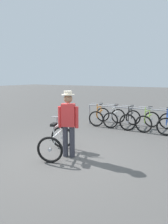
% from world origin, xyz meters
% --- Properties ---
extents(ground_plane, '(80.00, 80.00, 0.00)m').
position_xyz_m(ground_plane, '(0.00, 0.00, 0.00)').
color(ground_plane, '#514F4C').
extents(bike_rack_rail, '(3.91, 0.10, 0.88)m').
position_xyz_m(bike_rack_rail, '(0.64, 3.69, 0.68)').
color(bike_rack_rail, '#99999E').
rests_on(bike_rack_rail, ground).
extents(racked_bike_orange, '(0.82, 1.18, 0.97)m').
position_xyz_m(racked_bike_orange, '(-0.86, 3.86, 0.37)').
color(racked_bike_orange, black).
rests_on(racked_bike_orange, ground).
extents(racked_bike_white, '(0.71, 1.15, 0.98)m').
position_xyz_m(racked_bike_white, '(-0.16, 3.86, 0.37)').
color(racked_bike_white, black).
rests_on(racked_bike_white, ground).
extents(racked_bike_black, '(0.74, 1.16, 0.98)m').
position_xyz_m(racked_bike_black, '(0.54, 3.87, 0.37)').
color(racked_bike_black, black).
rests_on(racked_bike_black, ground).
extents(racked_bike_lime, '(0.76, 1.15, 0.97)m').
position_xyz_m(racked_bike_lime, '(1.24, 3.88, 0.37)').
color(racked_bike_lime, black).
rests_on(racked_bike_lime, ground).
extents(racked_bike_blue, '(0.73, 1.12, 0.97)m').
position_xyz_m(racked_bike_blue, '(1.94, 3.89, 0.37)').
color(racked_bike_blue, black).
rests_on(racked_bike_blue, ground).
extents(featured_bicycle, '(0.98, 1.26, 1.09)m').
position_xyz_m(featured_bicycle, '(-0.35, 0.15, 0.49)').
color(featured_bicycle, black).
rests_on(featured_bicycle, ground).
extents(person_with_featured_bike, '(0.50, 0.32, 1.72)m').
position_xyz_m(person_with_featured_bike, '(0.03, 0.10, 0.95)').
color(person_with_featured_bike, '#383842').
rests_on(person_with_featured_bike, ground).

